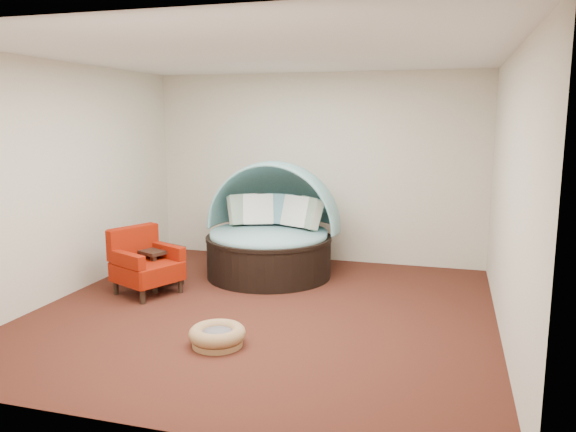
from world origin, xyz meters
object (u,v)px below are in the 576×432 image
(canopy_daybed, at_px, (271,223))
(pet_basket, at_px, (217,336))
(red_armchair, at_px, (145,263))
(side_table, at_px, (157,261))

(canopy_daybed, height_order, pet_basket, canopy_daybed)
(canopy_daybed, xyz_separation_m, pet_basket, (0.27, -2.52, -0.63))
(canopy_daybed, relative_size, red_armchair, 2.04)
(side_table, bearing_deg, canopy_daybed, 37.26)
(red_armchair, xyz_separation_m, side_table, (-0.00, 0.30, -0.05))
(red_armchair, distance_m, side_table, 0.31)
(pet_basket, bearing_deg, canopy_daybed, 96.09)
(pet_basket, relative_size, side_table, 1.02)
(canopy_daybed, xyz_separation_m, red_armchair, (-1.24, -1.25, -0.35))
(canopy_daybed, height_order, red_armchair, canopy_daybed)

